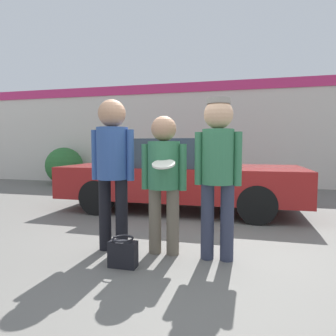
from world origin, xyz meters
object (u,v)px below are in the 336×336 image
at_px(handbag, 123,253).
at_px(shrub, 64,166).
at_px(person_right, 218,163).
at_px(person_middle_with_frisbee, 164,172).
at_px(person_left, 113,159).
at_px(parked_car_near, 180,174).

bearing_deg(handbag, shrub, 127.54).
bearing_deg(person_right, shrub, 135.09).
distance_m(person_middle_with_frisbee, shrub, 7.44).
distance_m(person_left, person_right, 1.27).
height_order(person_left, person_right, person_left).
relative_size(person_right, handbag, 5.68).
distance_m(parked_car_near, handbag, 3.06).
relative_size(person_middle_with_frisbee, handbag, 5.15).
height_order(parked_car_near, shrub, parked_car_near).
bearing_deg(handbag, parked_car_near, 90.19).
bearing_deg(parked_car_near, person_middle_with_frisbee, -82.52).
height_order(person_left, person_middle_with_frisbee, person_left).
xyz_separation_m(person_right, parked_car_near, (-0.96, 2.54, -0.38)).
height_order(person_middle_with_frisbee, shrub, person_middle_with_frisbee).
xyz_separation_m(person_left, shrub, (-4.32, 5.58, -0.51)).
xyz_separation_m(parked_car_near, shrub, (-4.63, 3.03, -0.10)).
bearing_deg(person_left, person_middle_with_frisbee, 3.34).
bearing_deg(person_right, person_middle_with_frisbee, 177.15).
relative_size(person_left, parked_car_near, 0.40).
relative_size(parked_car_near, handbag, 14.64).
height_order(person_middle_with_frisbee, handbag, person_middle_with_frisbee).
relative_size(person_left, person_right, 1.02).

